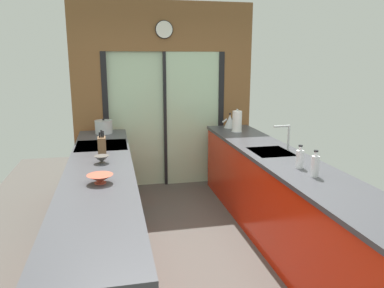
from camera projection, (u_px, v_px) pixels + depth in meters
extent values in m
cube|color=#4C4742|center=(190.00, 236.00, 4.12)|extent=(5.04, 7.60, 0.02)
cube|color=brown|center=(163.00, 26.00, 5.31)|extent=(2.64, 0.08, 0.70)
cube|color=#B2D1AD|center=(137.00, 121.00, 5.54)|extent=(0.80, 0.02, 2.00)
cube|color=#B2D1AD|center=(193.00, 119.00, 5.67)|extent=(0.80, 0.02, 2.00)
cube|color=black|center=(106.00, 122.00, 5.43)|extent=(0.08, 0.10, 2.00)
cube|color=black|center=(220.00, 118.00, 5.78)|extent=(0.08, 0.10, 2.00)
cube|color=black|center=(165.00, 120.00, 5.61)|extent=(0.04, 0.10, 2.00)
cube|color=brown|center=(89.00, 123.00, 5.38)|extent=(0.42, 0.08, 2.00)
cube|color=brown|center=(236.00, 118.00, 5.84)|extent=(0.42, 0.08, 2.00)
cylinder|color=white|center=(164.00, 29.00, 5.26)|extent=(0.23, 0.03, 0.23)
torus|color=black|center=(164.00, 29.00, 5.26)|extent=(0.25, 0.02, 0.25)
cube|color=red|center=(101.00, 248.00, 2.95)|extent=(0.58, 2.55, 0.88)
cube|color=red|center=(104.00, 169.00, 5.05)|extent=(0.58, 0.65, 0.88)
cube|color=#3D3D42|center=(99.00, 170.00, 3.44)|extent=(0.62, 3.80, 0.04)
cube|color=red|center=(280.00, 201.00, 3.92)|extent=(0.58, 3.80, 0.88)
cube|color=#3D3D42|center=(283.00, 159.00, 3.82)|extent=(0.62, 3.80, 0.04)
cube|color=#B7BABC|center=(271.00, 154.00, 4.05)|extent=(0.40, 0.48, 0.05)
cylinder|color=#B7BABC|center=(289.00, 138.00, 4.05)|extent=(0.02, 0.02, 0.28)
cylinder|color=#B7BABC|center=(282.00, 126.00, 4.01)|extent=(0.18, 0.02, 0.02)
cube|color=black|center=(104.00, 184.00, 4.45)|extent=(0.58, 0.60, 0.88)
cube|color=black|center=(129.00, 179.00, 4.50)|extent=(0.01, 0.48, 0.28)
cube|color=black|center=(102.00, 146.00, 4.35)|extent=(0.58, 0.60, 0.03)
cylinder|color=#B7BABC|center=(129.00, 158.00, 4.26)|extent=(0.02, 0.04, 0.04)
cylinder|color=#B7BABC|center=(128.00, 154.00, 4.43)|extent=(0.02, 0.04, 0.04)
cylinder|color=#B7BABC|center=(127.00, 150.00, 4.60)|extent=(0.02, 0.04, 0.04)
cylinder|color=#BC4C38|center=(100.00, 183.00, 3.02)|extent=(0.09, 0.09, 0.01)
cone|color=#BC4C38|center=(100.00, 178.00, 3.01)|extent=(0.21, 0.21, 0.06)
cylinder|color=#514C47|center=(102.00, 163.00, 3.60)|extent=(0.07, 0.07, 0.01)
cone|color=#514C47|center=(102.00, 159.00, 3.59)|extent=(0.15, 0.15, 0.07)
cube|color=brown|center=(102.00, 146.00, 3.87)|extent=(0.08, 0.14, 0.19)
cylinder|color=black|center=(100.00, 135.00, 3.84)|extent=(0.02, 0.02, 0.06)
cylinder|color=black|center=(101.00, 134.00, 3.84)|extent=(0.02, 0.02, 0.08)
cylinder|color=black|center=(103.00, 135.00, 3.84)|extent=(0.02, 0.02, 0.07)
cylinder|color=#B7BABC|center=(104.00, 127.00, 5.01)|extent=(0.23, 0.23, 0.16)
cylinder|color=#B7BABC|center=(103.00, 121.00, 4.99)|extent=(0.23, 0.23, 0.01)
sphere|color=black|center=(103.00, 120.00, 4.99)|extent=(0.03, 0.03, 0.03)
cone|color=#B7BABC|center=(230.00, 121.00, 5.41)|extent=(0.17, 0.17, 0.19)
sphere|color=black|center=(230.00, 114.00, 5.39)|extent=(0.03, 0.03, 0.03)
cylinder|color=#B7BABC|center=(225.00, 121.00, 5.39)|extent=(0.08, 0.02, 0.07)
torus|color=black|center=(235.00, 120.00, 5.42)|extent=(0.12, 0.01, 0.12)
cylinder|color=silver|center=(315.00, 166.00, 3.17)|extent=(0.07, 0.07, 0.18)
cylinder|color=silver|center=(316.00, 154.00, 3.14)|extent=(0.03, 0.03, 0.04)
cylinder|color=black|center=(316.00, 151.00, 3.14)|extent=(0.04, 0.04, 0.01)
cylinder|color=silver|center=(300.00, 159.00, 3.42)|extent=(0.07, 0.07, 0.17)
cylinder|color=silver|center=(300.00, 148.00, 3.40)|extent=(0.03, 0.03, 0.04)
cylinder|color=black|center=(301.00, 146.00, 3.39)|extent=(0.04, 0.04, 0.01)
cylinder|color=#B7BABC|center=(237.00, 131.00, 5.13)|extent=(0.15, 0.15, 0.01)
cylinder|color=white|center=(237.00, 121.00, 5.10)|extent=(0.13, 0.13, 0.28)
sphere|color=#B7BABC|center=(237.00, 110.00, 5.06)|extent=(0.03, 0.03, 0.03)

